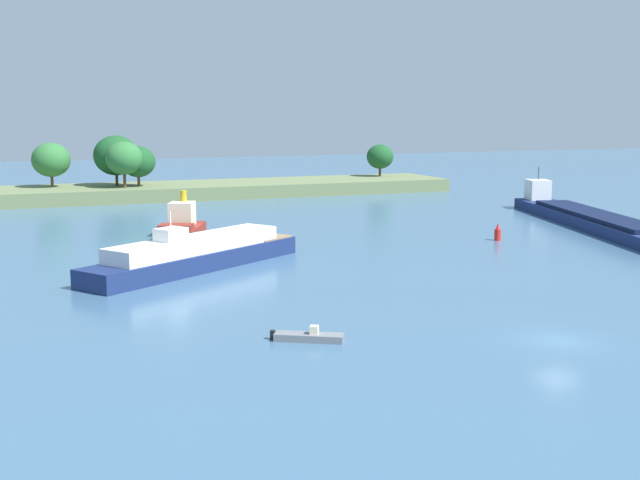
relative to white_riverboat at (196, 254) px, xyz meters
The scene contains 8 objects.
ground_plane 33.98m from the white_riverboat, 63.47° to the right, with size 400.00×400.00×0.00m, color #3D607F.
treeline_island 61.77m from the white_riverboat, 79.41° to the left, with size 87.26×15.41×9.97m.
white_riverboat is the anchor object (origin of this frame).
small_motorboat 24.82m from the white_riverboat, 87.38° to the right, with size 4.23×3.08×0.95m.
tugboat 18.84m from the white_riverboat, 81.76° to the left, with size 7.04×9.44×5.03m.
fishing_skiff 11.61m from the white_riverboat, 72.76° to the left, with size 4.54×4.06×0.85m.
cargo_barge 51.19m from the white_riverboat, 10.68° to the left, with size 16.05×39.84×5.95m.
channel_buoy_red 33.96m from the white_riverboat, ahead, with size 0.70×0.70×1.90m.
Camera 1 is at (-30.94, -38.95, 13.73)m, focal length 45.75 mm.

